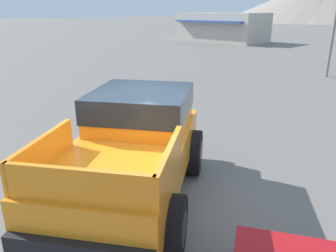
{
  "coord_description": "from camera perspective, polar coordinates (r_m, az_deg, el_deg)",
  "views": [
    {
      "loc": [
        4.32,
        -3.7,
        3.48
      ],
      "look_at": [
        -0.07,
        0.73,
        1.28
      ],
      "focal_mm": 35.0,
      "sensor_mm": 36.0,
      "label": 1
    }
  ],
  "objects": [
    {
      "name": "storefront_building",
      "position": [
        40.62,
        9.42,
        16.6
      ],
      "size": [
        9.97,
        5.81,
        3.25
      ],
      "color": "#BCB2A3",
      "rests_on": "ground_plane"
    },
    {
      "name": "ground_plane",
      "position": [
        6.67,
        -4.07,
        -12.07
      ],
      "size": [
        320.0,
        320.0,
        0.0
      ],
      "primitive_type": "plane",
      "color": "slate"
    },
    {
      "name": "orange_pickup_truck",
      "position": [
        6.31,
        -5.93,
        -2.63
      ],
      "size": [
        4.27,
        4.99,
        1.98
      ],
      "rotation": [
        0.0,
        0.0,
        0.6
      ],
      "color": "orange",
      "rests_on": "ground_plane"
    }
  ]
}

